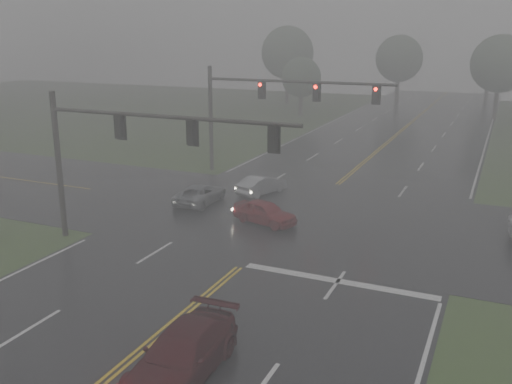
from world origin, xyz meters
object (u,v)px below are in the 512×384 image
at_px(signal_gantry_far, 263,100).
at_px(sedan_maroon, 183,376).
at_px(car_grey, 201,203).
at_px(signal_gantry_near, 122,142).
at_px(sedan_silver, 262,194).
at_px(sedan_red, 265,223).

bearing_deg(signal_gantry_far, sedan_maroon, -72.23).
distance_m(car_grey, signal_gantry_far, 9.99).
height_order(car_grey, signal_gantry_near, signal_gantry_near).
bearing_deg(sedan_silver, signal_gantry_far, -48.79).
height_order(sedan_red, signal_gantry_near, signal_gantry_near).
bearing_deg(car_grey, sedan_silver, -128.70).
distance_m(sedan_red, sedan_silver, 5.99).
relative_size(sedan_maroon, sedan_silver, 1.35).
height_order(sedan_silver, signal_gantry_far, signal_gantry_far).
xyz_separation_m(sedan_maroon, signal_gantry_far, (-7.93, 24.74, 5.55)).
bearing_deg(sedan_red, signal_gantry_near, 156.69).
bearing_deg(signal_gantry_near, sedan_maroon, -45.96).
relative_size(sedan_silver, car_grey, 0.88).
bearing_deg(sedan_silver, sedan_maroon, 125.15).
xyz_separation_m(sedan_red, signal_gantry_near, (-4.80, -6.00, 5.26)).
bearing_deg(car_grey, sedan_red, 158.12).
relative_size(sedan_red, signal_gantry_near, 0.29).
relative_size(sedan_silver, signal_gantry_far, 0.27).
bearing_deg(signal_gantry_near, sedan_silver, 78.69).
relative_size(signal_gantry_near, signal_gantry_far, 0.94).
bearing_deg(sedan_red, signal_gantry_far, 39.19).
distance_m(car_grey, signal_gantry_near, 9.55).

